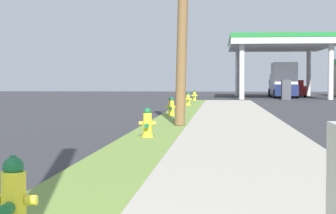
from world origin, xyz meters
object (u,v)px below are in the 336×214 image
(fire_hydrant_nearest, at_px, (14,202))
(truck_navy_at_forecourt, at_px, (283,81))
(fire_hydrant_third, at_px, (171,107))
(car_red_by_near_pump, at_px, (293,89))
(fire_hydrant_fourth, at_px, (188,100))
(fire_hydrant_second, at_px, (147,124))
(fire_hydrant_fifth, at_px, (194,96))

(fire_hydrant_nearest, bearing_deg, truck_navy_at_forecourt, 81.36)
(fire_hydrant_third, xyz_separation_m, truck_navy_at_forecourt, (7.58, 30.23, 1.04))
(fire_hydrant_third, xyz_separation_m, car_red_by_near_pump, (8.94, 34.07, 0.28))
(fire_hydrant_third, relative_size, fire_hydrant_fourth, 1.00)
(car_red_by_near_pump, height_order, truck_navy_at_forecourt, truck_navy_at_forecourt)
(fire_hydrant_third, distance_m, truck_navy_at_forecourt, 31.19)
(fire_hydrant_fourth, distance_m, car_red_by_near_pump, 25.72)
(truck_navy_at_forecourt, bearing_deg, fire_hydrant_third, -104.07)
(fire_hydrant_second, bearing_deg, fire_hydrant_nearest, -90.16)
(fire_hydrant_fourth, bearing_deg, fire_hydrant_nearest, -90.01)
(fire_hydrant_second, xyz_separation_m, fire_hydrant_third, (-0.17, 9.20, 0.00))
(fire_hydrant_fourth, bearing_deg, fire_hydrant_second, -89.93)
(fire_hydrant_fifth, xyz_separation_m, car_red_by_near_pump, (8.80, 15.69, 0.28))
(fire_hydrant_nearest, height_order, truck_navy_at_forecourt, truck_navy_at_forecourt)
(truck_navy_at_forecourt, bearing_deg, fire_hydrant_nearest, -98.64)
(fire_hydrant_fourth, distance_m, truck_navy_at_forecourt, 21.68)
(fire_hydrant_nearest, xyz_separation_m, fire_hydrant_second, (0.03, 9.49, 0.00))
(fire_hydrant_second, xyz_separation_m, truck_navy_at_forecourt, (7.41, 39.43, 1.04))
(fire_hydrant_second, bearing_deg, truck_navy_at_forecourt, 79.36)
(fire_hydrant_nearest, xyz_separation_m, fire_hydrant_fifth, (-0.00, 37.06, 0.00))
(fire_hydrant_third, height_order, fire_hydrant_fourth, same)
(fire_hydrant_third, xyz_separation_m, fire_hydrant_fifth, (0.14, 18.37, 0.00))
(car_red_by_near_pump, xyz_separation_m, truck_navy_at_forecourt, (-1.36, -3.83, 0.77))
(fire_hydrant_second, relative_size, fire_hydrant_fourth, 1.00)
(fire_hydrant_third, relative_size, fire_hydrant_fifth, 1.00)
(fire_hydrant_third, bearing_deg, fire_hydrant_fifth, 89.56)
(fire_hydrant_nearest, height_order, fire_hydrant_third, same)
(fire_hydrant_fourth, xyz_separation_m, truck_navy_at_forecourt, (7.43, 20.33, 1.04))
(car_red_by_near_pump, bearing_deg, fire_hydrant_third, -104.70)
(fire_hydrant_nearest, xyz_separation_m, truck_navy_at_forecourt, (7.44, 48.92, 1.04))
(car_red_by_near_pump, bearing_deg, fire_hydrant_fourth, -109.99)
(car_red_by_near_pump, bearing_deg, fire_hydrant_nearest, -99.46)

